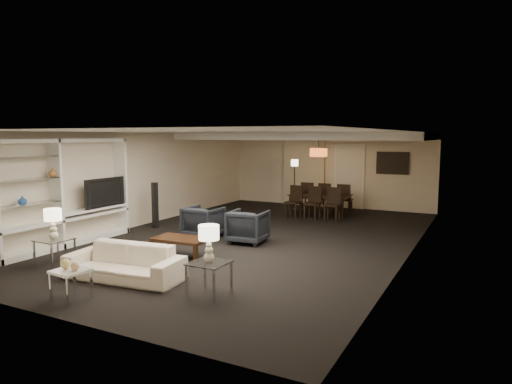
{
  "coord_description": "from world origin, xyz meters",
  "views": [
    {
      "loc": [
        4.85,
        -9.46,
        2.41
      ],
      "look_at": [
        0.0,
        0.0,
        1.1
      ],
      "focal_mm": 32.0,
      "sensor_mm": 36.0,
      "label": 1
    }
  ],
  "objects_px": {
    "armchair_left": "(204,222)",
    "marble_table": "(71,285)",
    "side_table_left": "(55,253)",
    "armchair_right": "(248,227)",
    "television": "(101,192)",
    "chair_fm": "(327,198)",
    "sofa": "(124,262)",
    "table_lamp_right": "(209,244)",
    "chair_fr": "(345,199)",
    "coffee_table": "(181,247)",
    "floor_lamp": "(294,184)",
    "vase_blue": "(22,200)",
    "chair_nl": "(293,201)",
    "pendant_light": "(319,152)",
    "chair_nm": "(312,203)",
    "table_lamp_left": "(53,224)",
    "dining_table": "(320,205)",
    "floor_speaker": "(155,205)",
    "side_table_right": "(209,279)",
    "vase_amber": "(53,172)",
    "chair_nr": "(332,204)",
    "chair_fl": "(309,196)"
  },
  "relations": [
    {
      "from": "coffee_table",
      "to": "armchair_right",
      "type": "bearing_deg",
      "value": 70.56
    },
    {
      "from": "armchair_right",
      "to": "sofa",
      "type": "bearing_deg",
      "value": 74.45
    },
    {
      "from": "television",
      "to": "table_lamp_left",
      "type": "bearing_deg",
      "value": -154.66
    },
    {
      "from": "armchair_left",
      "to": "dining_table",
      "type": "relative_size",
      "value": 0.46
    },
    {
      "from": "television",
      "to": "chair_fm",
      "type": "xyz_separation_m",
      "value": [
        3.59,
        5.93,
        -0.62
      ]
    },
    {
      "from": "vase_blue",
      "to": "television",
      "type": "bearing_deg",
      "value": 89.15
    },
    {
      "from": "chair_nm",
      "to": "chair_fm",
      "type": "distance_m",
      "value": 1.3
    },
    {
      "from": "chair_nr",
      "to": "floor_speaker",
      "type": "bearing_deg",
      "value": -143.08
    },
    {
      "from": "marble_table",
      "to": "chair_nm",
      "type": "distance_m",
      "value": 7.98
    },
    {
      "from": "sofa",
      "to": "floor_speaker",
      "type": "xyz_separation_m",
      "value": [
        -2.4,
        3.71,
        0.31
      ]
    },
    {
      "from": "armchair_left",
      "to": "table_lamp_right",
      "type": "relative_size",
      "value": 1.44
    },
    {
      "from": "vase_blue",
      "to": "chair_nl",
      "type": "xyz_separation_m",
      "value": [
        3.02,
        6.66,
        -0.68
      ]
    },
    {
      "from": "chair_nm",
      "to": "floor_lamp",
      "type": "height_order",
      "value": "floor_lamp"
    },
    {
      "from": "chair_nr",
      "to": "table_lamp_right",
      "type": "bearing_deg",
      "value": -90.05
    },
    {
      "from": "coffee_table",
      "to": "floor_lamp",
      "type": "distance_m",
      "value": 6.67
    },
    {
      "from": "side_table_left",
      "to": "floor_speaker",
      "type": "xyz_separation_m",
      "value": [
        -0.7,
        3.71,
        0.34
      ]
    },
    {
      "from": "vase_blue",
      "to": "floor_lamp",
      "type": "relative_size",
      "value": 0.11
    },
    {
      "from": "table_lamp_left",
      "to": "chair_nl",
      "type": "bearing_deg",
      "value": 74.12
    },
    {
      "from": "table_lamp_left",
      "to": "marble_table",
      "type": "xyz_separation_m",
      "value": [
        1.7,
        -1.1,
        -0.57
      ]
    },
    {
      "from": "chair_fl",
      "to": "coffee_table",
      "type": "bearing_deg",
      "value": 84.22
    },
    {
      "from": "coffee_table",
      "to": "vase_amber",
      "type": "height_order",
      "value": "vase_amber"
    },
    {
      "from": "vase_amber",
      "to": "dining_table",
      "type": "height_order",
      "value": "vase_amber"
    },
    {
      "from": "pendant_light",
      "to": "sofa",
      "type": "xyz_separation_m",
      "value": [
        -0.84,
        -7.32,
        -1.63
      ]
    },
    {
      "from": "sofa",
      "to": "floor_lamp",
      "type": "relative_size",
      "value": 1.22
    },
    {
      "from": "chair_nl",
      "to": "floor_speaker",
      "type": "bearing_deg",
      "value": -123.73
    },
    {
      "from": "armchair_left",
      "to": "marble_table",
      "type": "bearing_deg",
      "value": 98.42
    },
    {
      "from": "pendant_light",
      "to": "chair_fr",
      "type": "height_order",
      "value": "pendant_light"
    },
    {
      "from": "side_table_right",
      "to": "chair_fr",
      "type": "bearing_deg",
      "value": 91.8
    },
    {
      "from": "table_lamp_right",
      "to": "armchair_right",
      "type": "bearing_deg",
      "value": 108.43
    },
    {
      "from": "side_table_right",
      "to": "sofa",
      "type": "bearing_deg",
      "value": 180.0
    },
    {
      "from": "chair_fr",
      "to": "table_lamp_right",
      "type": "bearing_deg",
      "value": 90.33
    },
    {
      "from": "marble_table",
      "to": "television",
      "type": "distance_m",
      "value": 4.38
    },
    {
      "from": "sofa",
      "to": "armchair_right",
      "type": "height_order",
      "value": "armchair_right"
    },
    {
      "from": "sofa",
      "to": "armchair_right",
      "type": "relative_size",
      "value": 2.45
    },
    {
      "from": "side_table_left",
      "to": "armchair_right",
      "type": "bearing_deg",
      "value": 55.12
    },
    {
      "from": "floor_speaker",
      "to": "chair_fm",
      "type": "distance_m",
      "value": 5.49
    },
    {
      "from": "side_table_left",
      "to": "dining_table",
      "type": "bearing_deg",
      "value": 71.22
    },
    {
      "from": "marble_table",
      "to": "television",
      "type": "relative_size",
      "value": 0.39
    },
    {
      "from": "pendant_light",
      "to": "side_table_right",
      "type": "bearing_deg",
      "value": -83.27
    },
    {
      "from": "pendant_light",
      "to": "floor_lamp",
      "type": "relative_size",
      "value": 0.32
    },
    {
      "from": "pendant_light",
      "to": "chair_fm",
      "type": "height_order",
      "value": "pendant_light"
    },
    {
      "from": "side_table_left",
      "to": "dining_table",
      "type": "distance_m",
      "value": 7.9
    },
    {
      "from": "table_lamp_right",
      "to": "dining_table",
      "type": "distance_m",
      "value": 7.55
    },
    {
      "from": "sofa",
      "to": "marble_table",
      "type": "bearing_deg",
      "value": -96.29
    },
    {
      "from": "armchair_right",
      "to": "marble_table",
      "type": "height_order",
      "value": "armchair_right"
    },
    {
      "from": "table_lamp_left",
      "to": "marble_table",
      "type": "relative_size",
      "value": 1.24
    },
    {
      "from": "television",
      "to": "chair_nl",
      "type": "distance_m",
      "value": 5.54
    },
    {
      "from": "armchair_left",
      "to": "chair_nl",
      "type": "distance_m",
      "value": 3.63
    },
    {
      "from": "coffee_table",
      "to": "side_table_left",
      "type": "bearing_deg",
      "value": -136.74
    },
    {
      "from": "television",
      "to": "floor_lamp",
      "type": "xyz_separation_m",
      "value": [
        2.45,
        6.02,
        -0.27
      ]
    }
  ]
}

